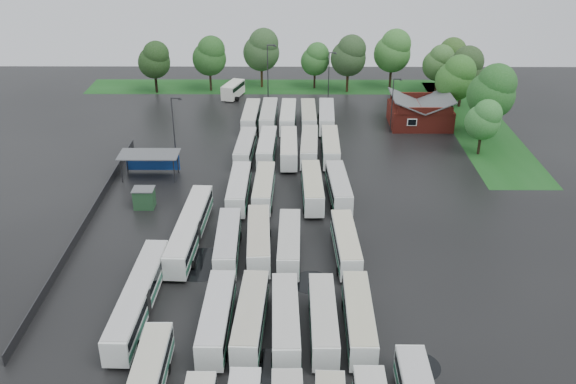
{
  "coord_description": "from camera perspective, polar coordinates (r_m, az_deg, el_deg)",
  "views": [
    {
      "loc": [
        2.37,
        -59.59,
        37.78
      ],
      "look_at": [
        2.0,
        12.0,
        2.5
      ],
      "focal_mm": 40.0,
      "sensor_mm": 36.0,
      "label": 1
    }
  ],
  "objects": [
    {
      "name": "tree_east_3",
      "position": [
        120.33,
        15.45,
        10.6
      ],
      "size": [
        6.79,
        6.79,
        11.25
      ],
      "color": "black",
      "rests_on": "ground"
    },
    {
      "name": "minibus",
      "position": [
        123.42,
        -4.91,
        9.07
      ],
      "size": [
        4.17,
        6.85,
        2.81
      ],
      "rotation": [
        0.0,
        0.0,
        -0.3
      ],
      "color": "white",
      "rests_on": "ground"
    },
    {
      "name": "ground",
      "position": [
        70.6,
        -1.68,
        -6.13
      ],
      "size": [
        160.0,
        160.0,
        0.0
      ],
      "primitive_type": "plane",
      "color": "black",
      "rests_on": "ground"
    },
    {
      "name": "puddle_4",
      "position": [
        58.12,
        11.48,
        -14.96
      ],
      "size": [
        3.93,
        3.93,
        0.01
      ],
      "primitive_type": "cylinder",
      "color": "black",
      "rests_on": "ground"
    },
    {
      "name": "bus_r3c1",
      "position": [
        82.81,
        -2.16,
        0.38
      ],
      "size": [
        2.68,
        11.19,
        3.1
      ],
      "rotation": [
        0.0,
        0.0,
        -0.03
      ],
      "color": "white",
      "rests_on": "ground"
    },
    {
      "name": "bus_r3c0",
      "position": [
        82.63,
        -4.39,
        0.3
      ],
      "size": [
        2.55,
        11.48,
        3.19
      ],
      "rotation": [
        0.0,
        0.0,
        -0.01
      ],
      "color": "white",
      "rests_on": "ground"
    },
    {
      "name": "brick_building",
      "position": [
        110.61,
        11.64,
        6.74
      ],
      "size": [
        10.07,
        8.6,
        5.39
      ],
      "color": "maroon",
      "rests_on": "ground"
    },
    {
      "name": "bus_r4c3",
      "position": [
        95.44,
        1.9,
        4.04
      ],
      "size": [
        2.92,
        11.57,
        3.2
      ],
      "rotation": [
        0.0,
        0.0,
        -0.04
      ],
      "color": "white",
      "rests_on": "ground"
    },
    {
      "name": "bus_r5c2",
      "position": [
        107.68,
        0.01,
        6.7
      ],
      "size": [
        2.77,
        11.67,
        3.23
      ],
      "rotation": [
        0.0,
        0.0,
        -0.03
      ],
      "color": "white",
      "rests_on": "ground"
    },
    {
      "name": "artic_bus_west_c",
      "position": [
        63.63,
        -13.14,
        -9.06
      ],
      "size": [
        2.93,
        17.02,
        3.15
      ],
      "rotation": [
        0.0,
        0.0,
        -0.03
      ],
      "color": "white",
      "rests_on": "ground"
    },
    {
      "name": "tree_east_0",
      "position": [
        99.57,
        17.05,
        6.19
      ],
      "size": [
        5.24,
        5.24,
        8.69
      ],
      "color": "black",
      "rests_on": "ground"
    },
    {
      "name": "tree_north_0",
      "position": [
        127.05,
        -11.76,
        11.46
      ],
      "size": [
        6.13,
        6.13,
        10.16
      ],
      "color": "black",
      "rests_on": "ground"
    },
    {
      "name": "tree_north_5",
      "position": [
        128.45,
        9.35,
        12.31
      ],
      "size": [
        7.15,
        7.15,
        11.84
      ],
      "color": "#2E2115",
      "rests_on": "ground"
    },
    {
      "name": "bus_r4c1",
      "position": [
        95.42,
        -1.89,
        4.01
      ],
      "size": [
        2.74,
        11.29,
        3.12
      ],
      "rotation": [
        0.0,
        0.0,
        -0.03
      ],
      "color": "white",
      "rests_on": "ground"
    },
    {
      "name": "grass_strip_north",
      "position": [
        130.0,
        0.12,
        9.34
      ],
      "size": [
        80.0,
        10.0,
        0.01
      ],
      "primitive_type": "cube",
      "color": "#154A16",
      "rests_on": "ground"
    },
    {
      "name": "bus_r4c2",
      "position": [
        94.9,
        0.07,
        3.92
      ],
      "size": [
        2.51,
        11.48,
        3.19
      ],
      "rotation": [
        0.0,
        0.0,
        0.01
      ],
      "color": "white",
      "rests_on": "ground"
    },
    {
      "name": "wash_shed",
      "position": [
        90.86,
        -12.18,
        3.1
      ],
      "size": [
        8.2,
        4.2,
        3.58
      ],
      "color": "#2D2D30",
      "rests_on": "ground"
    },
    {
      "name": "puddle_0",
      "position": [
        56.62,
        -2.0,
        -15.63
      ],
      "size": [
        5.84,
        5.84,
        0.01
      ],
      "primitive_type": "cylinder",
      "color": "black",
      "rests_on": "ground"
    },
    {
      "name": "tree_north_3",
      "position": [
        127.66,
        2.48,
        11.75
      ],
      "size": [
        5.55,
        5.55,
        9.19
      ],
      "color": "black",
      "rests_on": "ground"
    },
    {
      "name": "bus_r3c4",
      "position": [
        83.17,
        4.52,
        0.46
      ],
      "size": [
        2.94,
        11.39,
        3.14
      ],
      "rotation": [
        0.0,
        0.0,
        0.05
      ],
      "color": "white",
      "rests_on": "ground"
    },
    {
      "name": "bus_r2c2",
      "position": [
        70.42,
        0.1,
        -4.57
      ],
      "size": [
        2.58,
        11.26,
        3.12
      ],
      "rotation": [
        0.0,
        0.0,
        -0.02
      ],
      "color": "white",
      "rests_on": "ground"
    },
    {
      "name": "bus_r1c4",
      "position": [
        59.71,
        6.31,
        -11.06
      ],
      "size": [
        2.61,
        11.52,
        3.2
      ],
      "rotation": [
        0.0,
        0.0,
        -0.01
      ],
      "color": "white",
      "rests_on": "ground"
    },
    {
      "name": "lamp_post_nw",
      "position": [
        92.53,
        -10.05,
        5.73
      ],
      "size": [
        1.59,
        0.31,
        10.33
      ],
      "color": "#2D2D30",
      "rests_on": "ground"
    },
    {
      "name": "bus_r5c0",
      "position": [
        108.07,
        -3.31,
        6.71
      ],
      "size": [
        2.72,
        11.46,
        3.17
      ],
      "rotation": [
        0.0,
        0.0,
        -0.03
      ],
      "color": "white",
      "rests_on": "ground"
    },
    {
      "name": "tree_north_2",
      "position": [
        127.88,
        -2.32,
        12.55
      ],
      "size": [
        7.11,
        7.11,
        11.78
      ],
      "color": "#392612",
      "rests_on": "ground"
    },
    {
      "name": "lamp_post_ne",
      "position": [
        105.57,
        9.32,
        7.95
      ],
      "size": [
        1.4,
        0.27,
        9.07
      ],
      "color": "#2D2D30",
      "rests_on": "ground"
    },
    {
      "name": "artic_bus_west_b",
      "position": [
        73.97,
        -8.71,
        -3.22
      ],
      "size": [
        3.31,
        17.42,
        3.21
      ],
      "rotation": [
        0.0,
        0.0,
        -0.05
      ],
      "color": "white",
      "rests_on": "ground"
    },
    {
      "name": "bus_r3c3",
      "position": [
        82.7,
        2.17,
        0.41
      ],
      "size": [
        2.72,
        11.68,
        3.24
      ],
      "rotation": [
        0.0,
        0.0,
        0.02
      ],
      "color": "white",
      "rests_on": "ground"
    },
    {
      "name": "bus_r1c3",
      "position": [
        59.37,
        3.14,
        -11.23
      ],
      "size": [
        2.41,
        11.18,
        3.11
      ],
      "rotation": [
        0.0,
        0.0,
        0.0
      ],
      "color": "white",
      "rests_on": "ground"
    },
    {
      "name": "bus_r1c1",
      "position": [
        59.52,
        -3.34,
        -11.06
      ],
      "size": [
        3.0,
        11.63,
        3.21
      ],
      "rotation": [
        0.0,
        0.0,
        -0.05
      ],
      "color": "white",
      "rests_on": "ground"
    },
    {
      "name": "bus_r4c4",
      "position": [
        95.46,
        3.79,
        4.01
      ],
      "size": [
        2.68,
        11.61,
        3.22
      ],
      "rotation": [
        0.0,
        0.0,
        -0.02
      ],
      "color": "white",
      "rests_on": "ground"
    },
    {
      "name": "bus_r1c2",
      "position": [
        59.12,
        -0.23,
        -11.32
      ],
      "size": [
        2.73,
        11.47,
        3.18
      ],
      "rotation": [
        0.0,
        0.0,
        0.03
      ],
      "color": "white",
      "rests_on": "ground"
    },
    {
      "name": "bus_r5c4",
      "position": [
        107.99,
        3.44,
        6.72
      ],
      "size": [
        2.94,
        11.76,
        3.25
      ],
      "rotation": [
        0.0,
        0.0,
        -0.04
      ],
      "color": "white",
      "rests_on": "ground"
    },
    {
      "name": "bus_r4c0",
      "position": [
        95.28,
        -3.83,
        3.92
      ],
      "size": [
        2.84,
        11.16,
        3.08
      ],
      "rotation": [
        0.0,
        0.0,
        -0.04
      ],
      "color": "white",
      "rests_on": "ground"
    },
    {
      "name": "utility_hut",
      "position": [
        82.98,
        -12.67,
        -0.52
      ],
      "size": [
        2.7,
        2.2,
        2.62
      ],
      "color": "#1D4425",
      "rests_on": "ground"
    },
    {
      "name": "west_fence",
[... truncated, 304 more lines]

